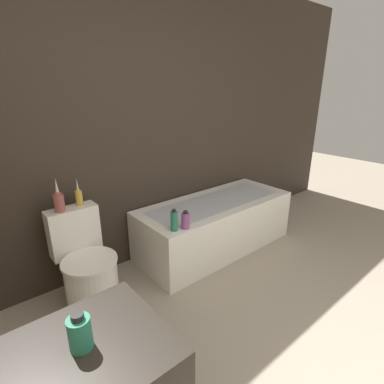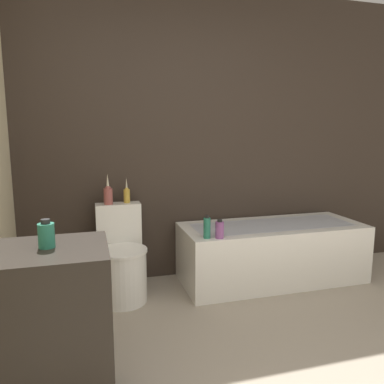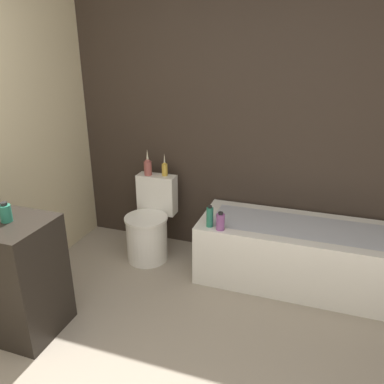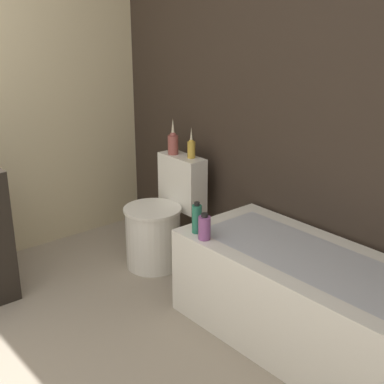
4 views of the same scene
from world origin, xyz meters
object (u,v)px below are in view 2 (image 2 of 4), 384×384
Objects in this scene: soap_bottle_glass at (46,235)px; shampoo_bottle_tall at (207,228)px; vase_silver at (127,194)px; bathtub at (272,252)px; vase_gold at (108,194)px; toilet at (122,262)px; shampoo_bottle_short at (220,230)px.

shampoo_bottle_tall is (1.08, 0.97, -0.29)m from soap_bottle_glass.
soap_bottle_glass is 1.50m from vase_silver.
vase_silver reaches higher than bathtub.
vase_gold is at bearing 75.71° from soap_bottle_glass.
soap_bottle_glass is (-0.43, -1.19, 0.59)m from toilet.
bathtub is at bearing -6.46° from vase_gold.
shampoo_bottle_short is at bearing -34.93° from vase_silver.
vase_silver is 0.85m from shampoo_bottle_short.
vase_silver is at bearing 12.59° from vase_gold.
soap_bottle_glass reaches higher than shampoo_bottle_short.
vase_gold is at bearing 173.54° from bathtub.
toilet reaches higher than shampoo_bottle_short.
toilet is at bearing 161.02° from shampoo_bottle_tall.
soap_bottle_glass is 0.52× the size of vase_gold.
shampoo_bottle_tall is at bearing 41.89° from soap_bottle_glass.
shampoo_bottle_short is (0.67, -0.47, -0.24)m from vase_silver.
shampoo_bottle_tall is (-0.70, -0.24, 0.34)m from bathtub.
shampoo_bottle_short reaches higher than bathtub.
bathtub is 2.19× the size of toilet.
toilet is at bearing 70.25° from soap_bottle_glass.
bathtub is at bearing 23.97° from shampoo_bottle_short.
shampoo_bottle_short is at bearing -27.65° from vase_gold.
soap_bottle_glass is at bearing -141.30° from shampoo_bottle_short.
soap_bottle_glass is at bearing -109.75° from toilet.
vase_gold is 0.87m from shampoo_bottle_tall.
toilet is 0.57m from vase_silver.
vase_silver is 0.75m from shampoo_bottle_tall.
toilet is at bearing -66.67° from vase_gold.
bathtub is 8.98× the size of shampoo_bottle_tall.
bathtub is at bearing 34.20° from soap_bottle_glass.
shampoo_bottle_tall is 1.21× the size of shampoo_bottle_short.
vase_gold reaches higher than shampoo_bottle_tall.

